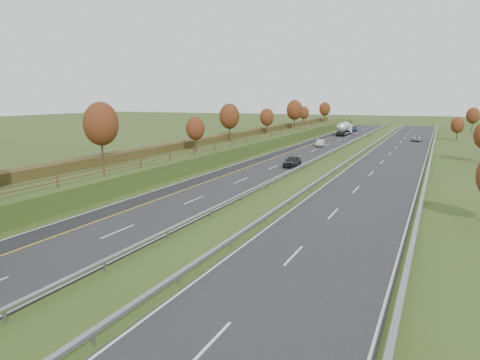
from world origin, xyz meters
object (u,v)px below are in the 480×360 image
object	(u,v)px
road_tanker	(344,128)
car_oncoming	(417,138)
car_small_far	(353,129)
car_silver_mid	(320,143)
car_dark_near	(292,161)

from	to	relation	value
road_tanker	car_oncoming	size ratio (longest dim) A/B	2.42
car_small_far	car_silver_mid	bearing A→B (deg)	-90.50
car_dark_near	car_silver_mid	xyz separation A→B (m)	(-3.02, 30.02, -0.09)
road_tanker	car_oncoming	xyz separation A→B (m)	(19.03, -10.93, -1.18)
car_small_far	car_dark_near	bearing A→B (deg)	-88.79
car_silver_mid	car_small_far	bearing A→B (deg)	84.00
car_small_far	car_oncoming	world-z (taller)	car_small_far
road_tanker	car_small_far	distance (m)	13.91
road_tanker	car_oncoming	bearing A→B (deg)	-29.87
car_silver_mid	car_dark_near	bearing A→B (deg)	-91.74
car_dark_near	car_oncoming	xyz separation A→B (m)	(14.87, 50.42, -0.16)
car_dark_near	car_small_far	world-z (taller)	car_dark_near
car_oncoming	car_small_far	bearing A→B (deg)	-46.78
road_tanker	car_dark_near	distance (m)	61.50
car_oncoming	car_silver_mid	bearing A→B (deg)	54.41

